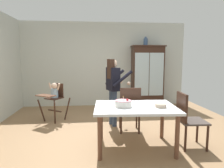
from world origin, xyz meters
TOP-DOWN VIEW (x-y plane):
  - ground_plane at (0.00, 0.00)m, footprint 6.24×6.24m
  - wall_back at (0.00, 2.63)m, footprint 5.32×0.06m
  - china_cabinet at (1.39, 2.37)m, footprint 1.05×0.48m
  - ceramic_vase at (1.31, 2.37)m, footprint 0.13×0.13m
  - high_chair_with_toddler at (-1.32, 1.05)m, footprint 0.80×0.84m
  - adult_person at (0.10, 0.57)m, footprint 0.62×0.60m
  - dining_table at (0.35, -0.65)m, footprint 1.42×1.08m
  - birthday_cake at (0.14, -0.67)m, footprint 0.28×0.28m
  - serving_bowl at (0.75, -0.77)m, footprint 0.18×0.18m
  - dining_chair_far_side at (0.39, 0.07)m, footprint 0.47×0.47m
  - dining_chair_right_end at (1.25, -0.70)m, footprint 0.47×0.47m

SIDE VIEW (x-z plane):
  - ground_plane at x=0.00m, z-range 0.00..0.00m
  - dining_chair_far_side at x=0.39m, z-range 0.08..1.04m
  - dining_chair_right_end at x=1.25m, z-range 0.08..1.04m
  - dining_table at x=0.35m, z-range 0.28..1.02m
  - high_chair_with_toddler at x=-1.32m, z-range 0.18..1.13m
  - serving_bowl at x=0.75m, z-range 0.74..0.79m
  - birthday_cake at x=0.14m, z-range 0.70..0.89m
  - adult_person at x=0.10m, z-range 0.20..1.73m
  - china_cabinet at x=1.39m, z-range 0.01..1.96m
  - wall_back at x=0.00m, z-range 0.00..2.70m
  - ceramic_vase at x=1.31m, z-range 1.94..2.21m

